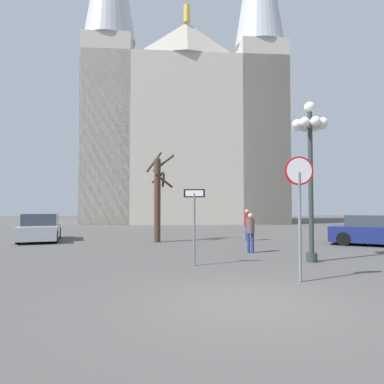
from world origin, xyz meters
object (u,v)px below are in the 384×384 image
object	(u,v)px
cathedral	(185,114)
stop_sign	(299,195)
parked_car_far_silver	(41,228)
pedestrian_standing	(247,222)
pedestrian_walking	(250,229)
parked_car_near_navy	(377,231)
bare_tree	(158,196)
street_lamp	(310,147)
one_way_arrow_sign	(194,216)

from	to	relation	value
cathedral	stop_sign	size ratio (longest dim) A/B	12.21
stop_sign	parked_car_far_silver	xyz separation A→B (m)	(-10.17, 10.88, -1.47)
pedestrian_standing	pedestrian_walking	bearing A→B (deg)	-101.68
cathedral	parked_car_near_navy	size ratio (longest dim) A/B	8.17
bare_tree	parked_car_near_navy	world-z (taller)	bare_tree
pedestrian_standing	stop_sign	bearing A→B (deg)	-95.88
street_lamp	pedestrian_standing	distance (m)	7.70
pedestrian_standing	bare_tree	bearing A→B (deg)	-175.61
pedestrian_walking	pedestrian_standing	world-z (taller)	pedestrian_standing
cathedral	pedestrian_standing	xyz separation A→B (m)	(2.37, -20.20, -11.35)
stop_sign	one_way_arrow_sign	size ratio (longest dim) A/B	1.29
cathedral	one_way_arrow_sign	xyz separation A→B (m)	(-1.11, -27.77, -10.84)
parked_car_near_navy	pedestrian_standing	size ratio (longest dim) A/B	2.74
one_way_arrow_sign	parked_car_far_silver	size ratio (longest dim) A/B	0.52
parked_car_near_navy	pedestrian_walking	size ratio (longest dim) A/B	2.94
street_lamp	parked_car_far_silver	xyz separation A→B (m)	(-11.73, 7.95, -3.20)
street_lamp	bare_tree	xyz separation A→B (m)	(-5.36, 6.76, -1.46)
stop_sign	parked_car_far_silver	bearing A→B (deg)	133.07
bare_tree	pedestrian_standing	world-z (taller)	bare_tree
bare_tree	parked_car_near_navy	xyz separation A→B (m)	(10.50, -2.33, -1.74)
cathedral	parked_car_near_navy	bearing A→B (deg)	-70.67
pedestrian_walking	one_way_arrow_sign	bearing A→B (deg)	-131.77
one_way_arrow_sign	pedestrian_standing	distance (m)	8.35
one_way_arrow_sign	pedestrian_standing	world-z (taller)	one_way_arrow_sign
stop_sign	bare_tree	world-z (taller)	bare_tree
bare_tree	parked_car_far_silver	xyz separation A→B (m)	(-6.37, 1.19, -1.74)
cathedral	street_lamp	bearing A→B (deg)	-83.97
street_lamp	pedestrian_walking	bearing A→B (deg)	122.76
bare_tree	street_lamp	bearing A→B (deg)	-51.61
parked_car_far_silver	pedestrian_standing	world-z (taller)	pedestrian_standing
street_lamp	parked_car_near_navy	bearing A→B (deg)	40.79
stop_sign	pedestrian_walking	distance (m)	5.41
pedestrian_walking	pedestrian_standing	xyz separation A→B (m)	(0.99, 4.79, 0.08)
pedestrian_walking	pedestrian_standing	distance (m)	4.89
parked_car_near_navy	pedestrian_walking	world-z (taller)	pedestrian_walking
parked_car_far_silver	pedestrian_standing	distance (m)	11.25
cathedral	street_lamp	distance (m)	28.77
stop_sign	pedestrian_standing	distance (m)	10.18
parked_car_near_navy	pedestrian_standing	world-z (taller)	pedestrian_standing
cathedral	pedestrian_walking	world-z (taller)	cathedral
parked_car_near_navy	parked_car_far_silver	size ratio (longest dim) A/B	1.01
parked_car_far_silver	pedestrian_walking	size ratio (longest dim) A/B	2.92
cathedral	pedestrian_walking	size ratio (longest dim) A/B	24.02
bare_tree	pedestrian_walking	size ratio (longest dim) A/B	3.03
stop_sign	parked_car_near_navy	size ratio (longest dim) A/B	0.67
one_way_arrow_sign	street_lamp	world-z (taller)	street_lamp
one_way_arrow_sign	parked_car_near_navy	bearing A→B (deg)	28.07
pedestrian_walking	pedestrian_standing	size ratio (longest dim) A/B	0.93
one_way_arrow_sign	bare_tree	xyz separation A→B (m)	(-1.36, 7.20, 0.88)
one_way_arrow_sign	parked_car_near_navy	distance (m)	10.39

